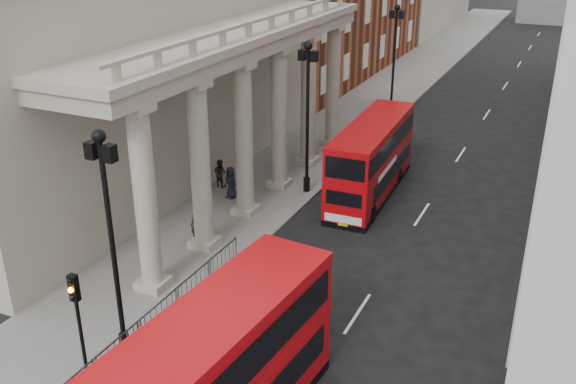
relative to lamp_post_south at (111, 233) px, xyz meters
The scene contains 12 objects.
sidewalk_west 26.56m from the lamp_post_south, 95.27° to the left, with size 6.00×140.00×0.12m, color slate.
kerb 26.45m from the lamp_post_south, 88.79° to the left, with size 0.20×140.00×0.14m, color slate.
portico_building 17.18m from the lamp_post_south, 125.27° to the left, with size 9.00×28.00×12.00m, color #9E9784.
lamp_post_south is the anchor object (origin of this frame).
lamp_post_mid 16.00m from the lamp_post_south, 90.00° to the left, with size 1.05×0.44×8.32m.
lamp_post_north 32.00m from the lamp_post_south, 90.00° to the left, with size 1.05×0.44×8.32m.
traffic_light 2.71m from the lamp_post_south, 87.16° to the right, with size 0.28×0.33×4.30m.
crowd_barriers 4.60m from the lamp_post_south, 81.98° to the right, with size 0.50×18.75×1.10m.
bus_far 17.83m from the lamp_post_south, 79.24° to the left, with size 2.72×9.72×4.16m.
pedestrian_a 9.16m from the lamp_post_south, 104.35° to the left, with size 0.70×0.46×1.91m, color black.
pedestrian_b 15.77m from the lamp_post_south, 108.03° to the left, with size 0.79×0.61×1.62m, color #282320.
pedestrian_c 14.34m from the lamp_post_south, 104.09° to the left, with size 0.87×0.57×1.78m, color black.
Camera 1 is at (12.58, -10.36, 14.50)m, focal length 40.00 mm.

